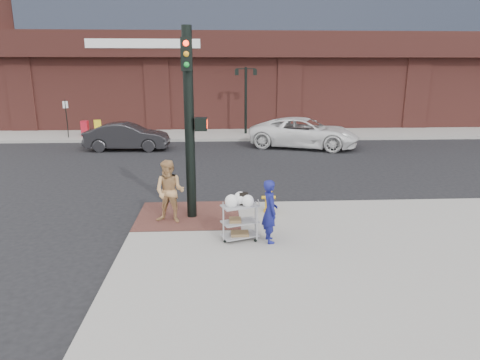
{
  "coord_description": "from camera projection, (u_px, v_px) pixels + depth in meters",
  "views": [
    {
      "loc": [
        0.22,
        -10.42,
        4.14
      ],
      "look_at": [
        0.81,
        0.5,
        1.25
      ],
      "focal_mm": 32.0,
      "sensor_mm": 36.0,
      "label": 1
    }
  ],
  "objects": [
    {
      "name": "newsbox_yellow",
      "position": [
        98.0,
        128.0,
        25.61
      ],
      "size": [
        0.49,
        0.47,
        0.94
      ],
      "primitive_type": "cube",
      "rotation": [
        0.0,
        0.0,
        0.33
      ],
      "color": "yellow",
      "rests_on": "sidewalk_far"
    },
    {
      "name": "brick_curb_ramp",
      "position": [
        189.0,
        215.0,
        11.9
      ],
      "size": [
        2.8,
        2.4,
        0.01
      ],
      "primitive_type": "cube",
      "color": "#4C2823",
      "rests_on": "sidewalk_near"
    },
    {
      "name": "fire_hydrant",
      "position": [
        269.0,
        198.0,
        12.05
      ],
      "size": [
        0.39,
        0.27,
        0.83
      ],
      "color": "gold",
      "rests_on": "sidewalk_near"
    },
    {
      "name": "traffic_signal_pole",
      "position": [
        190.0,
        119.0,
        11.1
      ],
      "size": [
        0.61,
        0.51,
        5.0
      ],
      "color": "black",
      "rests_on": "sidewalk_near"
    },
    {
      "name": "newsbox_red",
      "position": [
        85.0,
        128.0,
        25.45
      ],
      "size": [
        0.4,
        0.37,
        0.91
      ],
      "primitive_type": "cube",
      "rotation": [
        0.0,
        0.0,
        -0.06
      ],
      "color": "#B21424",
      "rests_on": "sidewalk_far"
    },
    {
      "name": "parking_sign",
      "position": [
        67.0,
        119.0,
        24.82
      ],
      "size": [
        0.05,
        0.05,
        2.2
      ],
      "primitive_type": "cylinder",
      "color": "black",
      "rests_on": "sidewalk_far"
    },
    {
      "name": "sedan_dark",
      "position": [
        127.0,
        137.0,
        21.93
      ],
      "size": [
        4.27,
        1.63,
        1.39
      ],
      "primitive_type": "imported",
      "rotation": [
        0.0,
        0.0,
        1.53
      ],
      "color": "black",
      "rests_on": "ground"
    },
    {
      "name": "utility_cart",
      "position": [
        240.0,
        219.0,
        10.1
      ],
      "size": [
        0.94,
        0.72,
        1.16
      ],
      "color": "gray",
      "rests_on": "sidewalk_near"
    },
    {
      "name": "minivan_white",
      "position": [
        304.0,
        133.0,
        22.61
      ],
      "size": [
        6.21,
        4.41,
        1.57
      ],
      "primitive_type": "imported",
      "rotation": [
        0.0,
        0.0,
        1.22
      ],
      "color": "white",
      "rests_on": "ground"
    },
    {
      "name": "woman_blue",
      "position": [
        270.0,
        211.0,
        9.93
      ],
      "size": [
        0.43,
        0.59,
        1.5
      ],
      "primitive_type": "imported",
      "rotation": [
        0.0,
        0.0,
        1.7
      ],
      "color": "navy",
      "rests_on": "sidewalk_near"
    },
    {
      "name": "ground",
      "position": [
        210.0,
        232.0,
        11.1
      ],
      "size": [
        220.0,
        220.0,
        0.0
      ],
      "primitive_type": "plane",
      "color": "black",
      "rests_on": "ground"
    },
    {
      "name": "lamp_post",
      "position": [
        246.0,
        93.0,
        25.98
      ],
      "size": [
        1.32,
        0.22,
        4.0
      ],
      "color": "black",
      "rests_on": "sidewalk_far"
    },
    {
      "name": "pedestrian_tan",
      "position": [
        170.0,
        192.0,
        11.18
      ],
      "size": [
        0.94,
        0.81,
        1.68
      ],
      "primitive_type": "imported",
      "rotation": [
        0.0,
        0.0,
        -0.24
      ],
      "color": "tan",
      "rests_on": "sidewalk_near"
    },
    {
      "name": "sidewalk_far",
      "position": [
        340.0,
        109.0,
        42.63
      ],
      "size": [
        65.0,
        36.0,
        0.15
      ],
      "primitive_type": "cube",
      "color": "gray",
      "rests_on": "ground"
    }
  ]
}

